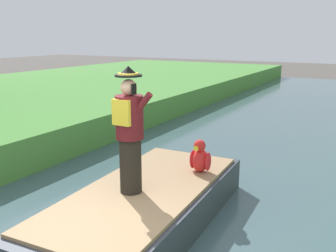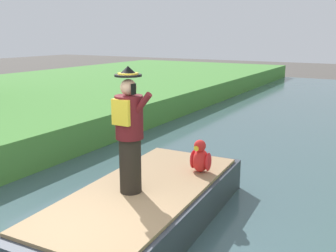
% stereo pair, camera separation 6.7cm
% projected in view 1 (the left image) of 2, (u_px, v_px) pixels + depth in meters
% --- Properties ---
extents(boat, '(2.04, 4.30, 0.61)m').
position_uv_depth(boat, '(144.00, 207.00, 5.83)').
color(boat, '#333842').
rests_on(boat, canal_water).
extents(person_pirate, '(0.61, 0.42, 1.85)m').
position_uv_depth(person_pirate, '(130.00, 131.00, 5.41)').
color(person_pirate, black).
rests_on(person_pirate, boat).
extents(parrot_plush, '(0.36, 0.35, 0.57)m').
position_uv_depth(parrot_plush, '(200.00, 158.00, 6.39)').
color(parrot_plush, red).
rests_on(parrot_plush, boat).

